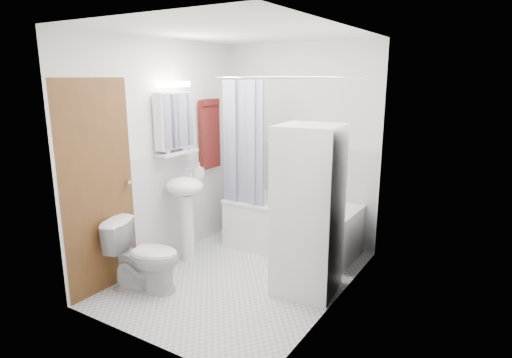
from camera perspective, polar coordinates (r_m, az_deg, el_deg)
The scene contains 20 objects.
floor at distance 4.51m, azimuth -2.04°, elevation -12.93°, with size 2.60×2.60×0.00m, color silver.
room_walls at distance 4.07m, azimuth -2.21°, elevation 6.16°, with size 2.60×2.60×2.60m.
wainscot at distance 4.51m, azimuth -0.04°, elevation -4.67°, with size 1.98×2.58×2.58m.
door at distance 4.37m, azimuth -16.67°, elevation -0.39°, with size 0.05×2.00×2.00m.
bathtub at distance 5.07m, azimuth 4.80°, elevation -5.98°, with size 1.53×0.72×0.58m.
tub_spout at distance 5.12m, azimuth 8.60°, elevation 0.88°, with size 0.04×0.04×0.12m, color silver.
curtain_rod at distance 4.51m, azimuth 3.44°, elevation 13.39°, with size 0.02×0.02×1.71m, color silver.
shower_curtain at distance 4.82m, azimuth -1.72°, elevation 4.45°, with size 0.55×0.02×1.45m.
sink at distance 4.73m, azimuth -9.40°, elevation -2.70°, with size 0.44×0.37×1.04m.
medicine_cabinet at distance 4.70m, azimuth -10.83°, elevation 7.87°, with size 0.13×0.50×0.71m.
shelf at distance 4.74m, azimuth -10.50°, elevation 3.46°, with size 0.18×0.54×0.03m, color silver.
shower_caddy at distance 5.04m, azimuth 9.18°, elevation 3.53°, with size 0.22×0.06×0.02m, color silver.
towel at distance 5.24m, azimuth -6.20°, elevation 6.15°, with size 0.07×0.35×0.85m.
washer_dryer at distance 4.00m, azimuth 6.94°, elevation -4.21°, with size 0.63×0.62×1.59m.
toilet at distance 4.27m, azimuth -14.63°, elevation -9.89°, with size 0.39×0.70×0.68m, color white.
soap_pump at distance 4.78m, azimuth -7.57°, elevation 0.61°, with size 0.08×0.17×0.08m, color gray.
shelf_bottle at distance 4.62m, azimuth -11.77°, elevation 3.76°, with size 0.07×0.18×0.07m, color gray.
shelf_cup at distance 4.82m, azimuth -9.58°, elevation 4.42°, with size 0.10×0.09×0.10m, color gray.
shampoo_a at distance 5.03m, azimuth 9.08°, elevation 4.40°, with size 0.13×0.17×0.13m, color gray.
shampoo_b at distance 4.99m, azimuth 10.34°, elevation 3.98°, with size 0.08×0.21×0.08m, color #224B88.
Camera 1 is at (2.25, -3.36, 2.00)m, focal length 30.00 mm.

